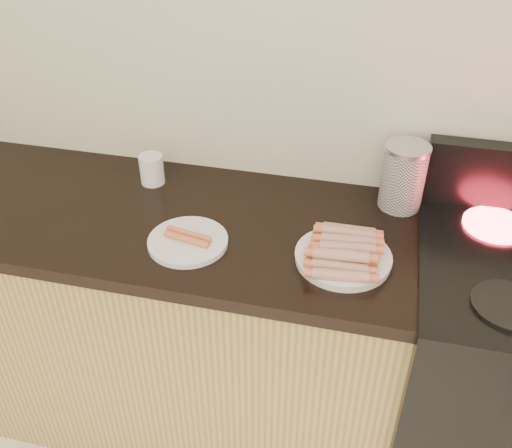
% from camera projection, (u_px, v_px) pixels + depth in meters
% --- Properties ---
extents(wall_back, '(4.00, 0.04, 2.60)m').
position_uv_depth(wall_back, '(301.00, 58.00, 1.65)').
color(wall_back, silver).
rests_on(wall_back, ground).
extents(cabinet_base, '(2.20, 0.59, 0.86)m').
position_uv_depth(cabinet_base, '(82.00, 310.00, 2.04)').
color(cabinet_base, '#AB8D49').
rests_on(cabinet_base, floor).
extents(counter_slab, '(2.20, 0.62, 0.04)m').
position_uv_depth(counter_slab, '(57.00, 206.00, 1.78)').
color(counter_slab, black).
rests_on(counter_slab, cabinet_base).
extents(burner_near_left, '(0.18, 0.18, 0.01)m').
position_uv_depth(burner_near_left, '(509.00, 305.00, 1.37)').
color(burner_near_left, black).
rests_on(burner_near_left, stove).
extents(burner_far_left, '(0.18, 0.18, 0.01)m').
position_uv_depth(burner_far_left, '(495.00, 225.00, 1.63)').
color(burner_far_left, '#FF1E2D').
rests_on(burner_far_left, stove).
extents(main_plate, '(0.28, 0.28, 0.02)m').
position_uv_depth(main_plate, '(343.00, 258.00, 1.52)').
color(main_plate, silver).
rests_on(main_plate, counter_slab).
extents(side_plate, '(0.29, 0.29, 0.02)m').
position_uv_depth(side_plate, '(188.00, 241.00, 1.58)').
color(side_plate, silver).
rests_on(side_plate, counter_slab).
extents(hotdog_pile, '(0.14, 0.24, 0.06)m').
position_uv_depth(hotdog_pile, '(344.00, 249.00, 1.50)').
color(hotdog_pile, maroon).
rests_on(hotdog_pile, main_plate).
extents(plain_sausages, '(0.12, 0.07, 0.02)m').
position_uv_depth(plain_sausages, '(187.00, 236.00, 1.57)').
color(plain_sausages, '#CE7A45').
rests_on(plain_sausages, side_plate).
extents(canister, '(0.13, 0.13, 0.20)m').
position_uv_depth(canister, '(403.00, 177.00, 1.68)').
color(canister, white).
rests_on(canister, counter_slab).
extents(mug, '(0.10, 0.10, 0.10)m').
position_uv_depth(mug, '(152.00, 169.00, 1.83)').
color(mug, white).
rests_on(mug, counter_slab).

